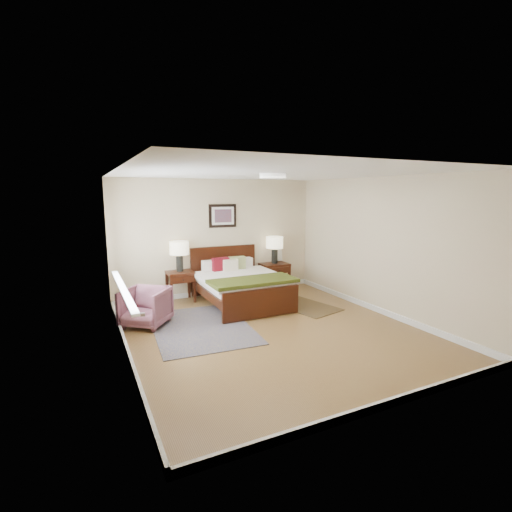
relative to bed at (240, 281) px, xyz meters
name	(u,v)px	position (x,y,z in m)	size (l,w,h in m)	color
floor	(272,330)	(-0.11, -1.55, -0.48)	(5.00, 5.00, 0.00)	brown
back_wall	(218,238)	(-0.11, 0.95, 0.77)	(4.50, 0.04, 2.50)	#C6BA8F
front_wall	(394,292)	(-0.11, -4.05, 0.77)	(4.50, 0.04, 2.50)	#C6BA8F
left_wall	(121,266)	(-2.36, -1.55, 0.77)	(0.04, 5.00, 2.50)	#C6BA8F
right_wall	(380,246)	(2.14, -1.55, 0.77)	(0.04, 5.00, 2.50)	#C6BA8F
ceiling	(273,173)	(-0.11, -1.55, 2.02)	(4.50, 5.00, 0.02)	white
window	(119,249)	(-2.30, -0.85, 0.89)	(0.11, 2.72, 1.32)	silver
door	(146,320)	(-2.34, -3.30, 0.59)	(0.06, 1.00, 2.18)	silver
ceil_fixture	(273,175)	(-0.11, -1.55, 1.98)	(0.44, 0.44, 0.08)	white
bed	(240,281)	(0.00, 0.00, 0.00)	(1.61, 1.93, 1.04)	#381508
wall_art	(223,216)	(0.00, 0.92, 1.24)	(0.62, 0.05, 0.50)	black
nightstand_left	(180,278)	(-1.02, 0.70, 0.02)	(0.52, 0.47, 0.62)	#381508
nightstand_right	(275,274)	(1.17, 0.71, -0.11)	(0.62, 0.46, 0.61)	#381508
lamp_left	(179,250)	(-1.02, 0.72, 0.58)	(0.38, 0.38, 0.61)	black
lamp_right	(275,244)	(1.17, 0.72, 0.57)	(0.38, 0.38, 0.61)	black
armchair	(146,307)	(-1.91, -0.45, -0.16)	(0.69, 0.71, 0.65)	brown
rug_persian	(201,327)	(-1.11, -0.93, -0.48)	(1.53, 2.16, 0.01)	#0D1344
rug_navy	(306,306)	(1.10, -0.74, -0.48)	(0.82, 1.23, 0.01)	black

